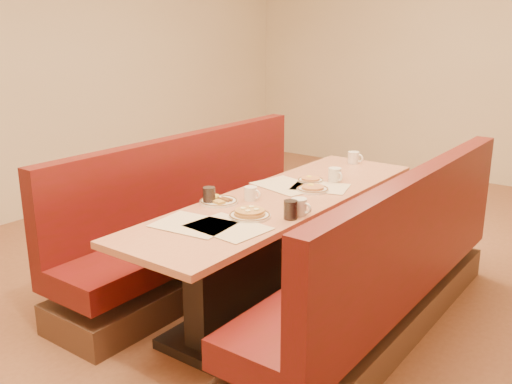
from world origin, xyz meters
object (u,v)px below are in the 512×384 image
Objects in this scene: booth_left at (200,230)px; pancake_plate at (250,214)px; coffee_mug_b at (251,193)px; coffee_mug_c at (335,175)px; booth_right at (385,281)px; coffee_mug_a at (300,207)px; coffee_mug_d at (354,157)px; eggs_plate at (218,201)px; soda_tumbler_near at (209,196)px; diner_table at (282,251)px; soda_tumbler_mid at (291,210)px.

booth_left reaches higher than pancake_plate.
coffee_mug_b is at bearing -16.73° from booth_left.
pancake_plate is 0.98m from coffee_mug_c.
booth_left is 1.01m from pancake_plate.
booth_left and booth_right have the same top height.
coffee_mug_d is (-0.34, 1.35, -0.00)m from coffee_mug_a.
pancake_plate is 0.34m from coffee_mug_b.
coffee_mug_d is at bearing 125.73° from booth_right.
booth_left is at bearing 180.00° from booth_right.
coffee_mug_a is at bearing -52.80° from coffee_mug_c.
coffee_mug_a is at bearing 10.80° from eggs_plate.
booth_right reaches higher than eggs_plate.
pancake_plate is at bearing -8.79° from soda_tumbler_near.
diner_table is 20.01× the size of coffee_mug_d.
booth_right is 10.30× the size of pancake_plate.
booth_right reaches higher than coffee_mug_b.
soda_tumbler_mid is (0.56, 0.06, 0.00)m from soda_tumbler_near.
soda_tumbler_mid is (0.19, -0.86, 0.00)m from coffee_mug_c.
booth_right is 0.97m from coffee_mug_b.
diner_table is 21.93× the size of coffee_mug_b.
eggs_plate is at bearing -178.78° from soda_tumbler_mid.
coffee_mug_d is at bearing 81.66° from soda_tumbler_near.
diner_table is at bearing 99.40° from pancake_plate.
soda_tumbler_mid is (0.20, 0.12, 0.04)m from pancake_plate.
coffee_mug_d is (0.06, 1.28, 0.00)m from coffee_mug_b.
booth_left is at bearing -131.62° from coffee_mug_d.
eggs_plate is (-0.33, 0.11, -0.00)m from pancake_plate.
booth_left is at bearing 159.22° from coffee_mug_b.
booth_left is 19.20× the size of coffee_mug_a.
soda_tumbler_mid is at bearing -54.47° from coffee_mug_c.
pancake_plate reaches higher than eggs_plate.
booth_left is 0.75m from soda_tumbler_near.
diner_table is 0.61m from pancake_plate.
soda_tumbler_mid is (-0.45, -0.34, 0.44)m from booth_right.
coffee_mug_a reaches higher than coffee_mug_b.
eggs_plate is at bearing -107.64° from coffee_mug_d.
coffee_mug_a reaches higher than coffee_mug_d.
booth_right is 0.94m from coffee_mug_c.
soda_tumbler_mid reaches higher than pancake_plate.
coffee_mug_b is at bearing -83.58° from coffee_mug_c.
coffee_mug_b reaches higher than diner_table.
diner_table is 0.73m from booth_right.
eggs_plate is (-0.25, -0.35, 0.39)m from diner_table.
eggs_plate is 0.53m from soda_tumbler_mid.
coffee_mug_a is 1.21× the size of soda_tumbler_near.
coffee_mug_d is (0.19, 1.45, 0.03)m from eggs_plate.
pancake_plate is 0.36m from soda_tumbler_near.
diner_table is 1.00× the size of booth_right.
coffee_mug_b is at bearing 172.22° from coffee_mug_a.
diner_table is at bearing 140.18° from coffee_mug_a.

